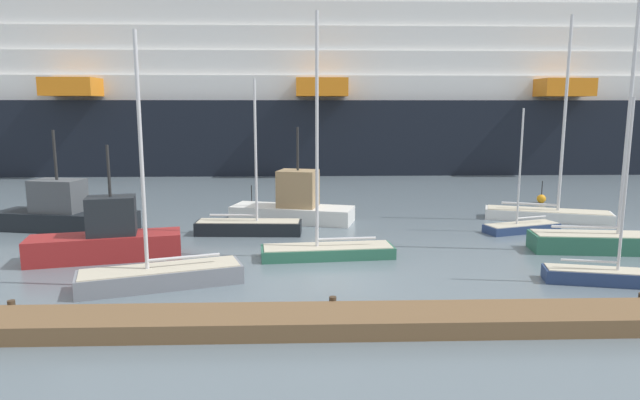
{
  "coord_description": "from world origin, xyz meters",
  "views": [
    {
      "loc": [
        -1.01,
        -21.34,
        6.88
      ],
      "look_at": [
        0.0,
        8.63,
        1.81
      ],
      "focal_mm": 31.0,
      "sensor_mm": 36.0,
      "label": 1
    }
  ],
  "objects_px": {
    "fishing_boat_2": "(107,239)",
    "channel_buoy_0": "(252,207)",
    "fishing_boat_0": "(294,205)",
    "sailboat_0": "(327,247)",
    "channel_buoy_1": "(541,199)",
    "sailboat_1": "(606,239)",
    "cruise_ship": "(212,92)",
    "sailboat_6": "(161,274)",
    "sailboat_2": "(548,211)",
    "fishing_boat_1": "(64,213)",
    "sailboat_7": "(522,226)",
    "sailboat_4": "(607,274)",
    "sailboat_3": "(249,226)"
  },
  "relations": [
    {
      "from": "fishing_boat_0",
      "to": "cruise_ship",
      "type": "relative_size",
      "value": 0.06
    },
    {
      "from": "channel_buoy_1",
      "to": "cruise_ship",
      "type": "relative_size",
      "value": 0.01
    },
    {
      "from": "fishing_boat_1",
      "to": "fishing_boat_2",
      "type": "bearing_deg",
      "value": 137.92
    },
    {
      "from": "sailboat_2",
      "to": "fishing_boat_1",
      "type": "bearing_deg",
      "value": -157.93
    },
    {
      "from": "sailboat_4",
      "to": "fishing_boat_1",
      "type": "height_order",
      "value": "sailboat_4"
    },
    {
      "from": "fishing_boat_0",
      "to": "fishing_boat_2",
      "type": "height_order",
      "value": "fishing_boat_0"
    },
    {
      "from": "sailboat_1",
      "to": "channel_buoy_1",
      "type": "bearing_deg",
      "value": 84.79
    },
    {
      "from": "sailboat_6",
      "to": "sailboat_0",
      "type": "bearing_deg",
      "value": -167.53
    },
    {
      "from": "sailboat_3",
      "to": "sailboat_6",
      "type": "height_order",
      "value": "sailboat_6"
    },
    {
      "from": "sailboat_3",
      "to": "channel_buoy_0",
      "type": "xyz_separation_m",
      "value": [
        -0.41,
        6.49,
        -0.11
      ]
    },
    {
      "from": "sailboat_2",
      "to": "channel_buoy_0",
      "type": "bearing_deg",
      "value": -171.71
    },
    {
      "from": "fishing_boat_1",
      "to": "channel_buoy_0",
      "type": "xyz_separation_m",
      "value": [
        10.12,
        5.07,
        -0.61
      ]
    },
    {
      "from": "channel_buoy_0",
      "to": "sailboat_0",
      "type": "bearing_deg",
      "value": -68.48
    },
    {
      "from": "fishing_boat_0",
      "to": "channel_buoy_1",
      "type": "height_order",
      "value": "fishing_boat_0"
    },
    {
      "from": "channel_buoy_1",
      "to": "cruise_ship",
      "type": "height_order",
      "value": "cruise_ship"
    },
    {
      "from": "sailboat_2",
      "to": "sailboat_3",
      "type": "xyz_separation_m",
      "value": [
        -17.98,
        -3.13,
        -0.1
      ]
    },
    {
      "from": "fishing_boat_2",
      "to": "sailboat_4",
      "type": "bearing_deg",
      "value": -24.35
    },
    {
      "from": "sailboat_6",
      "to": "channel_buoy_0",
      "type": "relative_size",
      "value": 5.37
    },
    {
      "from": "channel_buoy_0",
      "to": "fishing_boat_0",
      "type": "bearing_deg",
      "value": -48.01
    },
    {
      "from": "sailboat_0",
      "to": "sailboat_2",
      "type": "distance_m",
      "value": 16.04
    },
    {
      "from": "sailboat_1",
      "to": "sailboat_3",
      "type": "xyz_separation_m",
      "value": [
        -17.48,
        4.32,
        -0.17
      ]
    },
    {
      "from": "sailboat_7",
      "to": "sailboat_0",
      "type": "bearing_deg",
      "value": 6.69
    },
    {
      "from": "sailboat_6",
      "to": "channel_buoy_1",
      "type": "relative_size",
      "value": 5.96
    },
    {
      "from": "sailboat_0",
      "to": "sailboat_7",
      "type": "height_order",
      "value": "sailboat_0"
    },
    {
      "from": "cruise_ship",
      "to": "sailboat_4",
      "type": "bearing_deg",
      "value": -63.46
    },
    {
      "from": "sailboat_1",
      "to": "fishing_boat_0",
      "type": "distance_m",
      "value": 16.86
    },
    {
      "from": "sailboat_3",
      "to": "channel_buoy_1",
      "type": "relative_size",
      "value": 5.16
    },
    {
      "from": "sailboat_3",
      "to": "sailboat_7",
      "type": "height_order",
      "value": "sailboat_3"
    },
    {
      "from": "fishing_boat_1",
      "to": "fishing_boat_2",
      "type": "height_order",
      "value": "fishing_boat_1"
    },
    {
      "from": "sailboat_0",
      "to": "fishing_boat_0",
      "type": "relative_size",
      "value": 1.43
    },
    {
      "from": "fishing_boat_1",
      "to": "channel_buoy_1",
      "type": "height_order",
      "value": "fishing_boat_1"
    },
    {
      "from": "cruise_ship",
      "to": "sailboat_3",
      "type": "bearing_deg",
      "value": -78.41
    },
    {
      "from": "fishing_boat_2",
      "to": "cruise_ship",
      "type": "height_order",
      "value": "cruise_ship"
    },
    {
      "from": "fishing_boat_2",
      "to": "sailboat_2",
      "type": "bearing_deg",
      "value": 5.51
    },
    {
      "from": "fishing_boat_2",
      "to": "channel_buoy_0",
      "type": "relative_size",
      "value": 3.85
    },
    {
      "from": "sailboat_7",
      "to": "fishing_boat_2",
      "type": "distance_m",
      "value": 21.68
    },
    {
      "from": "cruise_ship",
      "to": "sailboat_2",
      "type": "bearing_deg",
      "value": -51.81
    },
    {
      "from": "fishing_boat_2",
      "to": "channel_buoy_1",
      "type": "relative_size",
      "value": 4.27
    },
    {
      "from": "sailboat_6",
      "to": "fishing_boat_2",
      "type": "relative_size",
      "value": 1.4
    },
    {
      "from": "sailboat_1",
      "to": "channel_buoy_1",
      "type": "xyz_separation_m",
      "value": [
        2.77,
        13.53,
        -0.31
      ]
    },
    {
      "from": "sailboat_4",
      "to": "fishing_boat_2",
      "type": "xyz_separation_m",
      "value": [
        -20.88,
        4.25,
        0.58
      ]
    },
    {
      "from": "sailboat_2",
      "to": "cruise_ship",
      "type": "relative_size",
      "value": 0.09
    },
    {
      "from": "sailboat_1",
      "to": "channel_buoy_0",
      "type": "xyz_separation_m",
      "value": [
        -17.88,
        10.8,
        -0.27
      ]
    },
    {
      "from": "fishing_boat_0",
      "to": "fishing_boat_1",
      "type": "bearing_deg",
      "value": -156.19
    },
    {
      "from": "sailboat_1",
      "to": "sailboat_6",
      "type": "distance_m",
      "value": 20.56
    },
    {
      "from": "sailboat_1",
      "to": "sailboat_4",
      "type": "height_order",
      "value": "sailboat_1"
    },
    {
      "from": "sailboat_0",
      "to": "fishing_boat_1",
      "type": "xyz_separation_m",
      "value": [
        -14.59,
        6.28,
        0.49
      ]
    },
    {
      "from": "fishing_boat_1",
      "to": "sailboat_0",
      "type": "bearing_deg",
      "value": 168.48
    },
    {
      "from": "fishing_boat_0",
      "to": "channel_buoy_0",
      "type": "relative_size",
      "value": 4.29
    },
    {
      "from": "sailboat_0",
      "to": "sailboat_1",
      "type": "distance_m",
      "value": 13.42
    }
  ]
}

